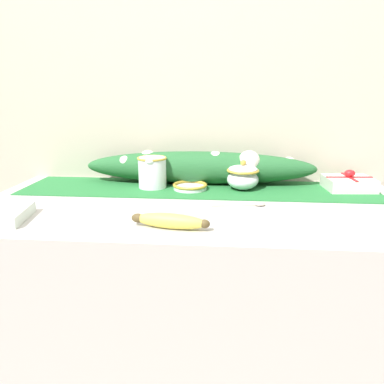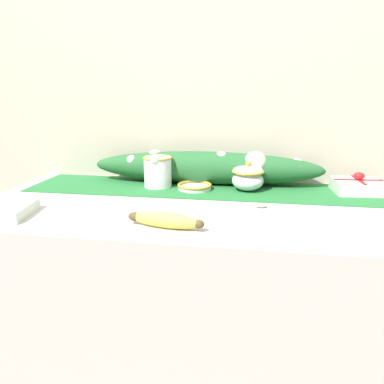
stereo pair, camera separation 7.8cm
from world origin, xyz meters
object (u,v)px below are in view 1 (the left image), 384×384
Objects in this scene: small_dish at (190,186)px; banana at (170,221)px; cream_pitcher at (152,171)px; gift_box at (349,183)px; sugar_bowl at (243,177)px; spoon at (255,205)px.

banana is (-0.02, -0.38, 0.01)m from small_dish.
cream_pitcher is 0.74× the size of gift_box.
small_dish is (0.13, -0.02, -0.05)m from cream_pitcher.
sugar_bowl is (0.32, -0.00, -0.01)m from cream_pitcher.
sugar_bowl is 0.19m from spoon.
cream_pitcher reaches higher than sugar_bowl.
sugar_bowl is at bearing 5.00° from small_dish.
small_dish reaches higher than spoon.
sugar_bowl is 0.68× the size of spoon.
gift_box reaches higher than banana.
gift_box reaches higher than spoon.
small_dish is 0.73× the size of gift_box.
cream_pitcher is 0.68m from gift_box.
gift_box is (0.37, 0.03, -0.02)m from sugar_bowl.
banana is (-0.20, -0.40, -0.03)m from sugar_bowl.
banana is 1.25× the size of gift_box.
sugar_bowl reaches higher than small_dish.
sugar_bowl is at bearing -0.26° from cream_pitcher.
small_dish is at bearing -175.23° from gift_box.
sugar_bowl is 0.37m from gift_box.
spoon is 0.99× the size of gift_box.
cream_pitcher is at bearing 106.76° from banana.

